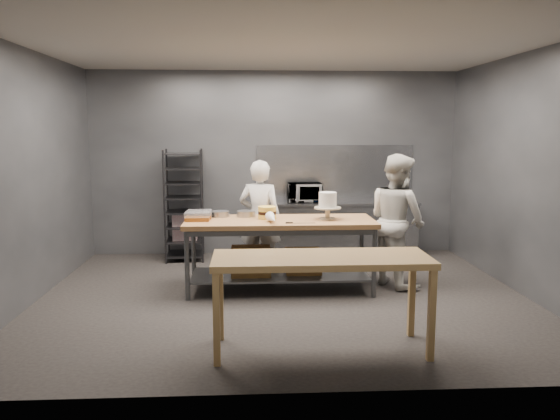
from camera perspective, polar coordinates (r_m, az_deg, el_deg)
The scene contains 16 objects.
ground at distance 6.84m, azimuth 0.38°, elevation -9.06°, with size 6.00×6.00×0.00m, color black.
back_wall at distance 9.04m, azimuth -0.59°, elevation 4.89°, with size 6.00×0.04×3.00m, color #4C4F54.
work_table at distance 7.00m, azimuth -0.30°, elevation -3.81°, with size 2.40×0.90×0.92m.
near_counter at distance 5.06m, azimuth 4.33°, elevation -5.79°, with size 2.00×0.70×0.90m.
back_counter at distance 8.95m, azimuth 5.93°, elevation -1.95°, with size 2.60×0.60×0.90m.
splashback_panel at distance 9.13m, azimuth 5.72°, elevation 3.94°, with size 2.60×0.02×0.90m, color slate.
speed_rack at distance 8.76m, azimuth -9.97°, elevation 0.42°, with size 0.64×0.69×1.75m.
chef_behind at distance 7.58m, azimuth -2.10°, elevation -0.94°, with size 0.60×0.39×1.64m, color silver.
chef_right at distance 7.35m, azimuth 12.11°, elevation -1.03°, with size 0.85×0.66×1.74m, color beige.
microwave at distance 8.80m, azimuth 2.61°, elevation 1.84°, with size 0.54×0.37×0.30m, color black.
frosted_cake_stand at distance 6.94m, azimuth 5.00°, elevation 0.77°, with size 0.34×0.34×0.35m.
layer_cake at distance 6.98m, azimuth -1.35°, elevation -0.27°, with size 0.23×0.23×0.16m.
cake_pans at distance 7.15m, azimuth -6.35°, elevation -0.46°, with size 0.86×0.37×0.07m.
piping_bag at distance 6.63m, azimuth -0.80°, elevation -0.91°, with size 0.12×0.12×0.38m, color white.
offset_spatula at distance 6.66m, azimuth 1.73°, elevation -1.36°, with size 0.36×0.02×0.02m.
pastry_clamshells at distance 6.99m, azimuth -8.52°, elevation -0.55°, with size 0.32×0.38×0.11m.
Camera 1 is at (-0.40, -6.52, 2.05)m, focal length 35.00 mm.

